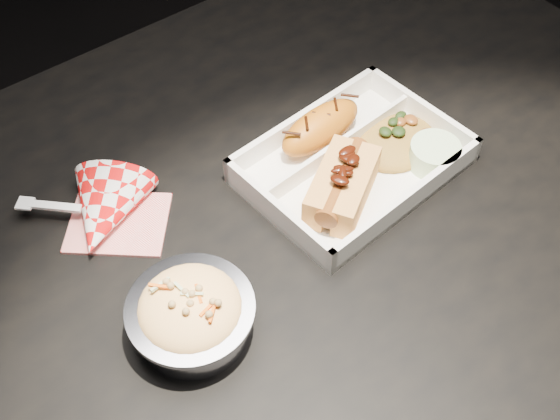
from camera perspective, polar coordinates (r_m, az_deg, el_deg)
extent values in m
cube|color=black|center=(0.80, -1.43, -2.13)|extent=(1.20, 0.80, 0.03)
cylinder|color=black|center=(1.51, 7.74, 8.18)|extent=(0.05, 0.05, 0.72)
cube|color=white|center=(0.85, 5.91, 3.32)|extent=(0.26, 0.20, 0.01)
cube|color=white|center=(0.88, 1.95, 7.10)|extent=(0.25, 0.03, 0.04)
cube|color=white|center=(0.80, 10.36, 0.60)|extent=(0.25, 0.03, 0.04)
cube|color=white|center=(0.78, -0.22, -0.34)|extent=(0.02, 0.18, 0.04)
cube|color=white|center=(0.91, 11.37, 7.70)|extent=(0.02, 0.18, 0.04)
cube|color=white|center=(0.85, 4.77, 4.85)|extent=(0.23, 0.02, 0.03)
ellipsoid|color=#C76913|center=(0.85, 3.32, 6.73)|extent=(0.12, 0.06, 0.05)
cube|color=#E39B4D|center=(0.79, 6.24, 1.58)|extent=(0.11, 0.08, 0.04)
cube|color=#E39B4D|center=(0.80, 3.91, 2.26)|extent=(0.11, 0.08, 0.04)
cylinder|color=brown|center=(0.79, 5.12, 2.35)|extent=(0.12, 0.08, 0.03)
ellipsoid|color=#AC7D31|center=(0.87, 9.51, 5.95)|extent=(0.11, 0.10, 0.03)
cylinder|color=beige|center=(0.85, 12.42, 4.38)|extent=(0.06, 0.06, 0.03)
cylinder|color=silver|center=(0.71, -7.15, -8.81)|extent=(0.11, 0.11, 0.04)
cylinder|color=silver|center=(0.69, -7.32, -7.94)|extent=(0.13, 0.13, 0.01)
ellipsoid|color=#F5EFAC|center=(0.69, -7.32, -7.94)|extent=(0.10, 0.10, 0.04)
cube|color=red|center=(0.81, -12.99, -1.02)|extent=(0.14, 0.14, 0.00)
cone|color=red|center=(0.81, -14.14, -0.23)|extent=(0.15, 0.15, 0.10)
cube|color=white|center=(0.82, -17.80, 0.28)|extent=(0.05, 0.05, 0.00)
cube|color=white|center=(0.84, -20.01, 0.50)|extent=(0.03, 0.03, 0.00)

